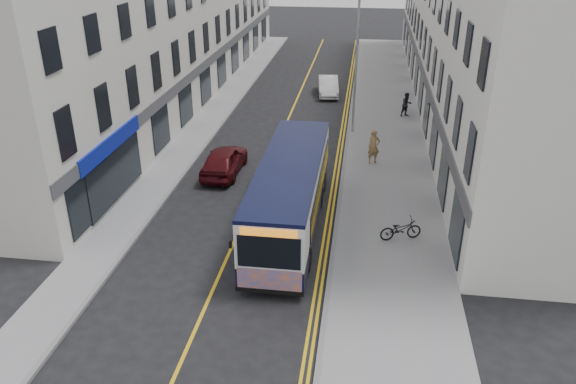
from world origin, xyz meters
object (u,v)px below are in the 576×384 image
(city_bus, at_px, (290,192))
(pedestrian_near, at_px, (374,147))
(streetlamp, at_px, (355,61))
(bicycle, at_px, (401,229))
(car_white, at_px, (328,86))
(car_maroon, at_px, (224,160))
(pedestrian_far, at_px, (407,105))

(city_bus, bearing_deg, pedestrian_near, 64.88)
(streetlamp, xyz_separation_m, bicycle, (2.42, -12.69, -3.81))
(streetlamp, height_order, bicycle, streetlamp)
(pedestrian_near, relative_size, car_white, 0.45)
(city_bus, bearing_deg, car_maroon, 128.49)
(car_maroon, bearing_deg, pedestrian_near, -162.57)
(city_bus, bearing_deg, car_white, 89.80)
(car_maroon, bearing_deg, pedestrian_far, -131.14)
(streetlamp, height_order, car_maroon, streetlamp)
(pedestrian_near, height_order, pedestrian_far, pedestrian_near)
(streetlamp, bearing_deg, bicycle, -79.21)
(streetlamp, relative_size, bicycle, 4.69)
(streetlamp, relative_size, pedestrian_far, 5.17)
(city_bus, bearing_deg, bicycle, -7.03)
(pedestrian_far, bearing_deg, car_white, 107.54)
(bicycle, bearing_deg, streetlamp, -7.99)
(streetlamp, distance_m, car_maroon, 10.04)
(pedestrian_far, xyz_separation_m, car_maroon, (-9.60, -10.46, -0.17))
(streetlamp, bearing_deg, city_bus, -99.80)
(streetlamp, relative_size, pedestrian_near, 4.42)
(pedestrian_far, relative_size, car_white, 0.39)
(city_bus, xyz_separation_m, car_maroon, (-4.07, 5.12, -0.92))
(pedestrian_near, distance_m, car_white, 13.48)
(city_bus, relative_size, bicycle, 6.03)
(city_bus, relative_size, pedestrian_near, 5.69)
(city_bus, height_order, car_maroon, city_bus)
(streetlamp, bearing_deg, pedestrian_near, -74.88)
(pedestrian_near, bearing_deg, city_bus, -137.07)
(city_bus, xyz_separation_m, pedestrian_far, (5.52, 15.59, -0.74))
(bicycle, xyz_separation_m, pedestrian_far, (1.01, 16.14, 0.32))
(pedestrian_far, xyz_separation_m, car_white, (-5.45, 4.74, -0.23))
(pedestrian_far, bearing_deg, streetlamp, -166.31)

